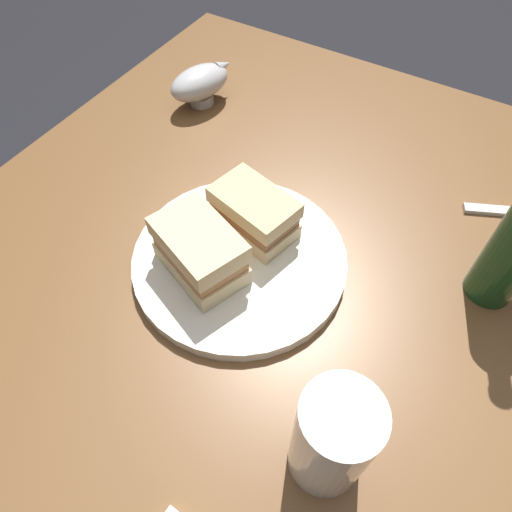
{
  "coord_description": "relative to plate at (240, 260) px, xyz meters",
  "views": [
    {
      "loc": [
        0.31,
        0.16,
        1.25
      ],
      "look_at": [
        0.0,
        -0.02,
        0.76
      ],
      "focal_mm": 32.71,
      "sensor_mm": 36.0,
      "label": 1
    }
  ],
  "objects": [
    {
      "name": "ground_plane",
      "position": [
        -0.01,
        0.05,
        -0.74
      ],
      "size": [
        6.0,
        6.0,
        0.0
      ],
      "primitive_type": "plane",
      "color": "black"
    },
    {
      "name": "dining_table",
      "position": [
        -0.01,
        0.05,
        -0.38
      ],
      "size": [
        1.08,
        0.95,
        0.73
      ],
      "primitive_type": "cube",
      "color": "brown",
      "rests_on": "ground"
    },
    {
      "name": "plate",
      "position": [
        0.0,
        0.0,
        0.0
      ],
      "size": [
        0.28,
        0.28,
        0.02
      ],
      "primitive_type": "cylinder",
      "color": "silver",
      "rests_on": "dining_table"
    },
    {
      "name": "sandwich_half_left",
      "position": [
        -0.05,
        -0.01,
        0.04
      ],
      "size": [
        0.09,
        0.12,
        0.06
      ],
      "color": "#CCB284",
      "rests_on": "plate"
    },
    {
      "name": "sandwich_half_right",
      "position": [
        0.04,
        -0.03,
        0.05
      ],
      "size": [
        0.11,
        0.13,
        0.07
      ],
      "color": "beige",
      "rests_on": "plate"
    },
    {
      "name": "potato_wedge_front",
      "position": [
        -0.02,
        -0.05,
        0.02
      ],
      "size": [
        0.05,
        0.05,
        0.02
      ],
      "primitive_type": "cube",
      "rotation": [
        0.0,
        0.0,
        2.18
      ],
      "color": "gold",
      "rests_on": "plate"
    },
    {
      "name": "potato_wedge_middle",
      "position": [
        -0.01,
        -0.07,
        0.02
      ],
      "size": [
        0.05,
        0.05,
        0.01
      ],
      "primitive_type": "cube",
      "rotation": [
        0.0,
        0.0,
        0.82
      ],
      "color": "#B77F33",
      "rests_on": "plate"
    },
    {
      "name": "potato_wedge_back",
      "position": [
        -0.02,
        -0.03,
        0.02
      ],
      "size": [
        0.05,
        0.03,
        0.02
      ],
      "primitive_type": "cube",
      "rotation": [
        0.0,
        0.0,
        2.98
      ],
      "color": "gold",
      "rests_on": "plate"
    },
    {
      "name": "potato_wedge_left_edge",
      "position": [
        -0.03,
        -0.01,
        0.02
      ],
      "size": [
        0.05,
        0.03,
        0.02
      ],
      "primitive_type": "cube",
      "rotation": [
        0.0,
        0.0,
        2.9
      ],
      "color": "#B77F33",
      "rests_on": "plate"
    },
    {
      "name": "pint_glass",
      "position": [
        0.17,
        0.21,
        0.06
      ],
      "size": [
        0.07,
        0.07,
        0.15
      ],
      "color": "white",
      "rests_on": "dining_table"
    },
    {
      "name": "gravy_boat",
      "position": [
        -0.27,
        -0.25,
        0.03
      ],
      "size": [
        0.13,
        0.1,
        0.07
      ],
      "color": "#B7B7BC",
      "rests_on": "dining_table"
    }
  ]
}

